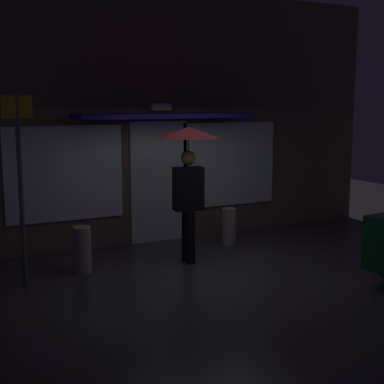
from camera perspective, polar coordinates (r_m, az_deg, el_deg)
name	(u,v)px	position (r m, az deg, el deg)	size (l,w,h in m)	color
ground_plane	(218,273)	(8.44, 2.65, -8.27)	(18.00, 18.00, 0.00)	#38353A
building_facade	(155,119)	(10.15, -3.82, 7.47)	(9.18, 1.00, 4.50)	brown
person_with_umbrella	(188,162)	(8.67, -0.39, 3.09)	(1.00, 1.00, 2.15)	black
street_sign_post	(20,177)	(7.86, -17.23, 1.47)	(0.40, 0.07, 2.72)	#595B60
sidewalk_bollard	(229,226)	(10.00, 3.81, -3.53)	(0.26, 0.26, 0.66)	#9E998E
sidewalk_bollard_2	(82,250)	(8.51, -11.22, -5.84)	(0.27, 0.27, 0.70)	#9E998E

